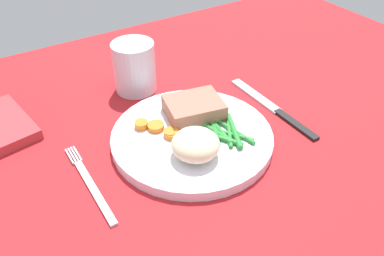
{
  "coord_description": "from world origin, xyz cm",
  "views": [
    {
      "loc": [
        -27.16,
        -37.4,
        40.16
      ],
      "look_at": [
        -2.78,
        1.19,
        4.6
      ],
      "focal_mm": 36.61,
      "sensor_mm": 36.0,
      "label": 1
    }
  ],
  "objects_px": {
    "knife": "(274,109)",
    "fork": "(90,183)",
    "water_glass": "(135,70)",
    "dinner_plate": "(192,137)",
    "meat_portion": "(197,107)"
  },
  "relations": [
    {
      "from": "dinner_plate",
      "to": "knife",
      "type": "bearing_deg",
      "value": -1.01
    },
    {
      "from": "dinner_plate",
      "to": "water_glass",
      "type": "height_order",
      "value": "water_glass"
    },
    {
      "from": "dinner_plate",
      "to": "fork",
      "type": "bearing_deg",
      "value": -179.1
    },
    {
      "from": "dinner_plate",
      "to": "fork",
      "type": "height_order",
      "value": "dinner_plate"
    },
    {
      "from": "dinner_plate",
      "to": "knife",
      "type": "distance_m",
      "value": 0.16
    },
    {
      "from": "fork",
      "to": "water_glass",
      "type": "distance_m",
      "value": 0.25
    },
    {
      "from": "fork",
      "to": "knife",
      "type": "relative_size",
      "value": 0.81
    },
    {
      "from": "fork",
      "to": "water_glass",
      "type": "height_order",
      "value": "water_glass"
    },
    {
      "from": "knife",
      "to": "fork",
      "type": "bearing_deg",
      "value": -178.83
    },
    {
      "from": "meat_portion",
      "to": "fork",
      "type": "relative_size",
      "value": 0.52
    },
    {
      "from": "dinner_plate",
      "to": "fork",
      "type": "xyz_separation_m",
      "value": [
        -0.16,
        -0.0,
        -0.01
      ]
    },
    {
      "from": "water_glass",
      "to": "dinner_plate",
      "type": "bearing_deg",
      "value": -88.36
    },
    {
      "from": "dinner_plate",
      "to": "meat_portion",
      "type": "xyz_separation_m",
      "value": [
        0.03,
        0.04,
        0.02
      ]
    },
    {
      "from": "dinner_plate",
      "to": "knife",
      "type": "relative_size",
      "value": 1.18
    },
    {
      "from": "meat_portion",
      "to": "water_glass",
      "type": "xyz_separation_m",
      "value": [
        -0.04,
        0.14,
        0.01
      ]
    }
  ]
}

